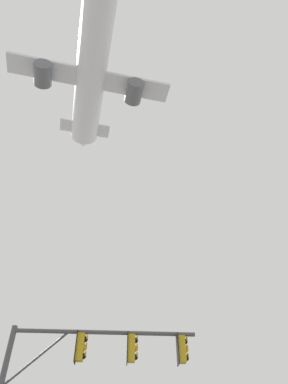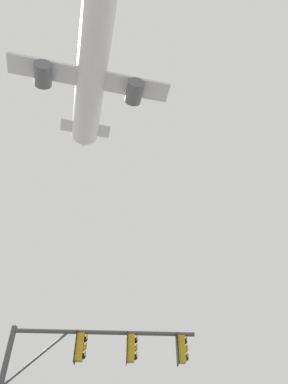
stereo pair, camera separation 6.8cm
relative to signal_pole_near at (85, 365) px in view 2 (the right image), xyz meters
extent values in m
cylinder|color=#4C4C51|center=(0.58, 0.10, 1.08)|extent=(6.47, 1.23, 0.15)
cylinder|color=#4C4C51|center=(-1.67, -0.28, 0.17)|extent=(2.00, 0.41, 1.88)
cube|color=gold|center=(3.29, 0.55, 0.56)|extent=(0.31, 0.36, 0.90)
cylinder|color=gold|center=(3.29, 0.55, 1.07)|extent=(0.05, 0.05, 0.12)
cube|color=black|center=(3.15, 0.53, 0.56)|extent=(0.10, 0.46, 1.04)
sphere|color=black|center=(3.43, 0.58, 0.83)|extent=(0.20, 0.20, 0.20)
cylinder|color=gold|center=(3.50, 0.59, 0.89)|extent=(0.07, 0.21, 0.21)
sphere|color=orange|center=(3.43, 0.58, 0.55)|extent=(0.20, 0.20, 0.20)
cylinder|color=gold|center=(3.50, 0.59, 0.61)|extent=(0.07, 0.21, 0.21)
sphere|color=black|center=(3.43, 0.58, 0.27)|extent=(0.20, 0.20, 0.20)
cylinder|color=gold|center=(3.50, 0.59, 0.33)|extent=(0.07, 0.21, 0.21)
cube|color=gold|center=(1.52, 0.26, 0.56)|extent=(0.31, 0.36, 0.90)
cylinder|color=gold|center=(1.52, 0.26, 1.07)|extent=(0.05, 0.05, 0.12)
cube|color=black|center=(1.38, 0.23, 0.56)|extent=(0.10, 0.46, 1.04)
sphere|color=black|center=(1.66, 0.28, 0.83)|extent=(0.20, 0.20, 0.20)
cylinder|color=gold|center=(1.73, 0.29, 0.89)|extent=(0.07, 0.21, 0.21)
sphere|color=orange|center=(1.66, 0.28, 0.55)|extent=(0.20, 0.20, 0.20)
cylinder|color=gold|center=(1.73, 0.29, 0.61)|extent=(0.07, 0.21, 0.21)
sphere|color=black|center=(1.66, 0.28, 0.27)|extent=(0.20, 0.20, 0.20)
cylinder|color=gold|center=(1.73, 0.29, 0.33)|extent=(0.07, 0.21, 0.21)
cube|color=gold|center=(-0.25, -0.04, 0.56)|extent=(0.31, 0.36, 0.90)
cylinder|color=gold|center=(-0.25, -0.04, 1.07)|extent=(0.05, 0.05, 0.12)
cube|color=black|center=(-0.39, -0.07, 0.56)|extent=(0.10, 0.46, 1.04)
sphere|color=black|center=(-0.11, -0.02, 0.83)|extent=(0.20, 0.20, 0.20)
cylinder|color=gold|center=(-0.05, -0.01, 0.89)|extent=(0.07, 0.21, 0.21)
sphere|color=orange|center=(-0.11, -0.02, 0.55)|extent=(0.20, 0.20, 0.20)
cylinder|color=gold|center=(-0.05, -0.01, 0.61)|extent=(0.07, 0.21, 0.21)
sphere|color=black|center=(-0.11, -0.02, 0.27)|extent=(0.20, 0.20, 0.20)
cylinder|color=gold|center=(-0.05, -0.01, 0.33)|extent=(0.07, 0.21, 0.21)
cylinder|color=white|center=(-5.99, 10.71, 38.12)|extent=(10.73, 22.42, 3.96)
cone|color=white|center=(-9.82, 22.35, 38.12)|extent=(3.97, 3.41, 3.37)
cube|color=silver|center=(-6.18, 11.29, 37.52)|extent=(20.85, 9.16, 0.45)
cylinder|color=#595B60|center=(-0.58, 13.14, 36.33)|extent=(3.05, 3.52, 2.23)
cylinder|color=#595B60|center=(-11.78, 9.45, 36.33)|extent=(3.05, 3.52, 2.23)
cube|color=#0C5933|center=(-9.01, 19.88, 40.35)|extent=(1.37, 3.39, 4.71)
cube|color=silver|center=(-9.08, 20.12, 38.49)|extent=(7.76, 4.44, 0.25)
camera|label=1|loc=(3.22, -12.47, -3.11)|focal=32.13mm
camera|label=2|loc=(3.28, -12.46, -3.11)|focal=32.13mm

